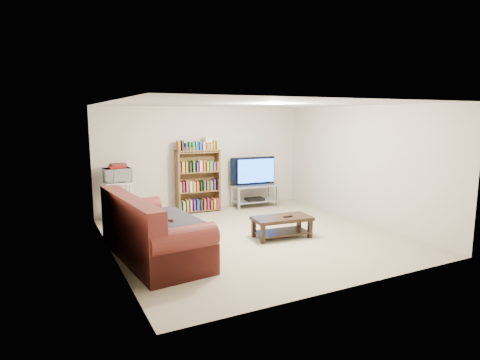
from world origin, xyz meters
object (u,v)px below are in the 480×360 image
coffee_table (282,223)px  tv_stand (255,192)px  sofa (149,237)px  bookshelf (198,180)px

coffee_table → tv_stand: tv_stand is taller
sofa → bookshelf: 3.11m
coffee_table → tv_stand: (0.75, 2.40, 0.10)m
sofa → tv_stand: (3.17, 2.38, 0.02)m
coffee_table → tv_stand: 2.52m
sofa → bookshelf: bearing=48.9°
coffee_table → bookshelf: bearing=110.1°
tv_stand → bookshelf: size_ratio=0.77×
sofa → coffee_table: 2.42m
bookshelf → tv_stand: bearing=-2.1°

